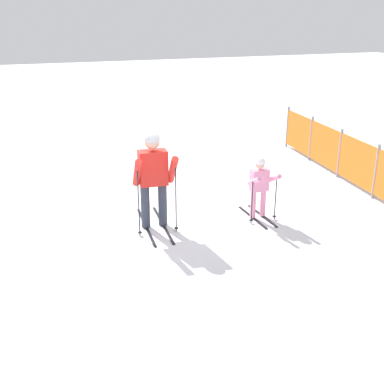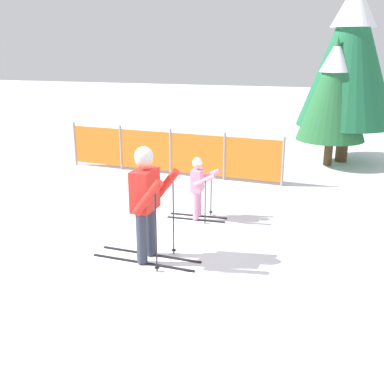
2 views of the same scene
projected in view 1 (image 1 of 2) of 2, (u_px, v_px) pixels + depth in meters
name	position (u px, v px, depth m)	size (l,w,h in m)	color
ground_plane	(159.00, 226.00, 8.62)	(60.00, 60.00, 0.00)	white
skier_adult	(153.00, 172.00, 8.22)	(1.66, 0.76, 1.74)	black
skier_child	(260.00, 183.00, 8.72)	(1.09, 0.55, 1.16)	black
safety_fence	(340.00, 153.00, 10.95)	(5.55, 0.61, 1.14)	gray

